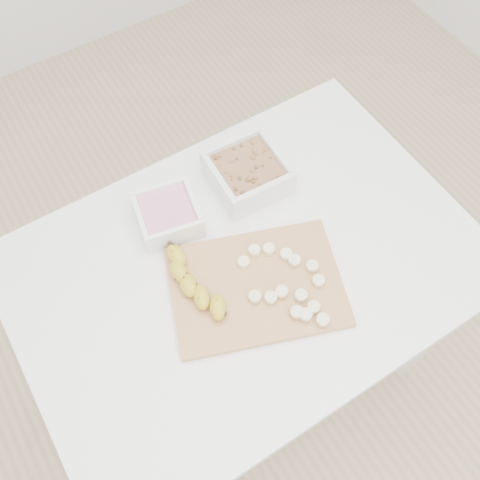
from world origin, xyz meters
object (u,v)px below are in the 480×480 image
bowl_yogurt (168,214)px  banana (195,284)px  table (247,282)px  bowl_granola (247,173)px  cutting_board (256,286)px

bowl_yogurt → banana: bowl_yogurt is taller
table → bowl_granola: bowl_granola is taller
cutting_board → banana: bearing=150.7°
table → cutting_board: 0.12m
cutting_board → table: bearing=75.6°
table → banana: 0.18m
table → banana: (-0.13, 0.00, 0.13)m
table → banana: size_ratio=5.10×
bowl_granola → banana: size_ratio=0.87×
banana → cutting_board: bearing=-22.9°
bowl_granola → banana: 0.30m
bowl_yogurt → bowl_granola: bearing=-0.5°
bowl_yogurt → bowl_granola: 0.21m
table → cutting_board: cutting_board is taller
bowl_yogurt → banana: (-0.03, -0.18, 0.00)m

